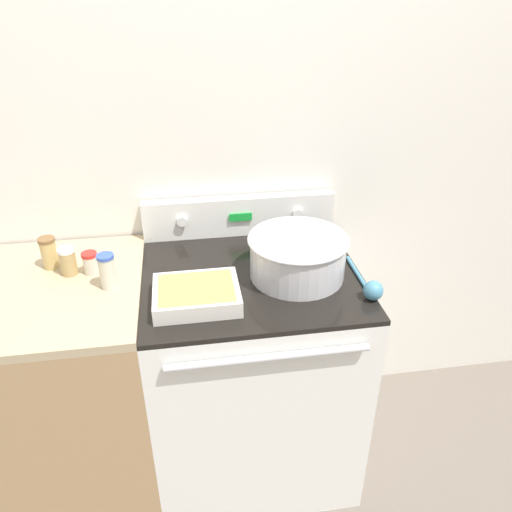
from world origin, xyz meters
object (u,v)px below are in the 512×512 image
Objects in this scene: casserole_dish at (197,294)px; spice_jar_brown_cap at (49,253)px; ladle at (371,288)px; mixing_bowl at (298,254)px; spice_jar_blue_cap at (107,271)px; spice_jar_red_cap at (90,263)px; spice_jar_white_cap at (68,261)px.

spice_jar_brown_cap reaches higher than casserole_dish.
ladle is 1.12m from spice_jar_brown_cap.
mixing_bowl is 0.27m from ladle.
spice_jar_brown_cap is (-0.50, 0.28, 0.04)m from casserole_dish.
spice_jar_blue_cap is 0.27m from spice_jar_brown_cap.
casserole_dish is 0.94× the size of ladle.
mixing_bowl is 3.00× the size of spice_jar_brown_cap.
spice_jar_brown_cap is (-0.22, 0.17, -0.00)m from spice_jar_blue_cap.
casserole_dish is at bearing -22.02° from spice_jar_blue_cap.
mixing_bowl reaches higher than spice_jar_brown_cap.
mixing_bowl is 4.37× the size of spice_jar_red_cap.
casserole_dish is 0.31m from spice_jar_blue_cap.
spice_jar_red_cap is (-0.35, 0.22, 0.02)m from casserole_dish.
ladle is 2.93× the size of spice_jar_white_cap.
spice_jar_brown_cap is (-1.07, 0.33, 0.04)m from ladle.
mixing_bowl is 3.49× the size of spice_jar_white_cap.
casserole_dish is (-0.36, -0.11, -0.05)m from mixing_bowl.
spice_jar_brown_cap is at bearing 156.80° from spice_jar_red_cap.
ladle is (0.57, -0.05, -0.00)m from casserole_dish.
casserole_dish is at bearing -29.35° from spice_jar_brown_cap.
spice_jar_red_cap is at bearing -23.20° from spice_jar_brown_cap.
ladle is 2.35× the size of spice_jar_blue_cap.
ladle is at bearing -16.33° from spice_jar_red_cap.
mixing_bowl is 0.87m from spice_jar_brown_cap.
spice_jar_red_cap reaches higher than casserole_dish.
mixing_bowl reaches higher than casserole_dish.
ladle is 0.87m from spice_jar_blue_cap.
casserole_dish is 0.57m from ladle.
spice_jar_blue_cap reaches higher than spice_jar_red_cap.
casserole_dish is 0.58m from spice_jar_brown_cap.
spice_jar_red_cap is 0.08m from spice_jar_white_cap.
spice_jar_red_cap is at bearing 163.67° from ladle.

